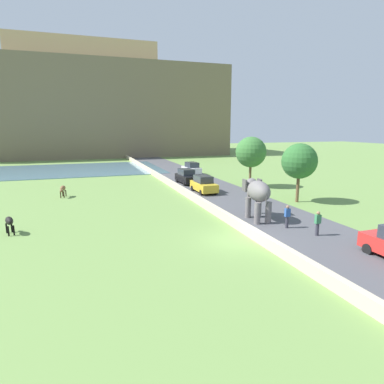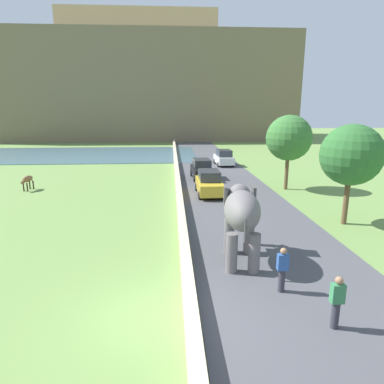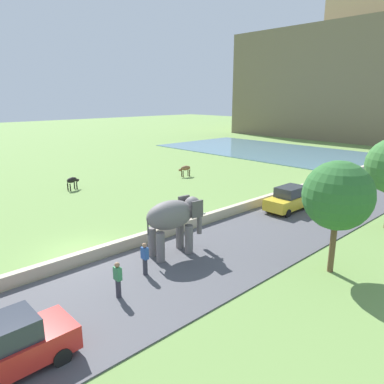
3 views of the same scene
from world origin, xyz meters
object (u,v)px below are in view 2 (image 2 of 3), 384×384
(person_trailing, at_px, (337,302))
(cow_brown, at_px, (27,180))
(person_beside_elephant, at_px, (282,269))
(elephant, at_px, (241,213))
(car_yellow, at_px, (209,183))
(car_white, at_px, (224,158))
(car_black, at_px, (202,169))

(person_trailing, height_order, cow_brown, person_trailing)
(person_beside_elephant, bearing_deg, elephant, 109.29)
(person_beside_elephant, xyz_separation_m, car_yellow, (-0.91, 13.50, 0.03))
(person_beside_elephant, xyz_separation_m, car_white, (2.24, 26.77, 0.03))
(car_white, relative_size, car_black, 1.00)
(car_yellow, bearing_deg, car_white, 76.63)
(car_yellow, bearing_deg, cow_brown, 170.42)
(person_beside_elephant, bearing_deg, person_trailing, -66.41)
(elephant, height_order, person_beside_elephant, elephant)
(person_beside_elephant, bearing_deg, car_white, 85.22)
(person_beside_elephant, xyz_separation_m, cow_brown, (-14.78, 15.84, -0.04))
(person_trailing, bearing_deg, car_black, 94.78)
(elephant, bearing_deg, cow_brown, 136.23)
(car_white, distance_m, cow_brown, 20.22)
(car_white, height_order, cow_brown, car_white)
(person_trailing, xyz_separation_m, cow_brown, (-15.64, 17.83, -0.04))
(car_yellow, bearing_deg, person_beside_elephant, -86.12)
(car_white, distance_m, car_yellow, 13.64)
(car_white, bearing_deg, person_trailing, -92.73)
(cow_brown, bearing_deg, car_black, 14.08)
(person_beside_elephant, distance_m, car_white, 26.86)
(car_yellow, relative_size, cow_brown, 2.82)
(elephant, xyz_separation_m, car_yellow, (-0.03, 10.97, -1.14))
(elephant, bearing_deg, car_white, 82.65)
(person_beside_elephant, relative_size, person_trailing, 1.00)
(person_trailing, distance_m, car_white, 28.79)
(car_black, distance_m, car_yellow, 5.81)
(elephant, distance_m, person_beside_elephant, 2.93)
(elephant, bearing_deg, person_beside_elephant, -70.71)
(elephant, xyz_separation_m, person_beside_elephant, (0.89, -2.54, -1.16))
(car_black, distance_m, cow_brown, 14.29)
(elephant, distance_m, person_trailing, 4.99)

